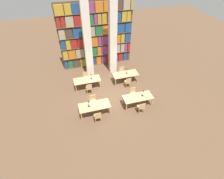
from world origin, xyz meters
TOP-DOWN VIEW (x-y plane):
  - ground_plane at (0.00, 0.00)m, footprint 40.00×40.00m
  - bookshelf_bank at (-0.00, 4.58)m, footprint 6.19×0.35m
  - pillar_left at (-0.99, 3.15)m, footprint 0.56×0.56m
  - pillar_center at (0.99, 3.15)m, footprint 0.56×0.56m
  - reading_table_0 at (-1.54, -1.43)m, footprint 2.01×0.88m
  - chair_0 at (-1.49, -2.16)m, footprint 0.42×0.40m
  - chair_1 at (-1.49, -0.71)m, footprint 0.42×0.40m
  - desk_lamp_0 at (-1.89, -1.43)m, footprint 0.14×0.14m
  - reading_table_1 at (1.44, -1.44)m, footprint 2.01×0.88m
  - chair_2 at (1.41, -2.16)m, footprint 0.42×0.40m
  - chair_3 at (1.41, -0.72)m, footprint 0.42×0.40m
  - desk_lamp_1 at (1.78, -1.44)m, footprint 0.14×0.14m
  - reading_table_2 at (-1.53, 1.42)m, footprint 2.01×0.88m
  - chair_4 at (-1.52, 0.70)m, footprint 0.42×0.40m
  - chair_5 at (-1.52, 2.14)m, footprint 0.42×0.40m
  - desk_lamp_2 at (-1.18, 1.42)m, footprint 0.14×0.14m
  - reading_table_3 at (1.53, 1.33)m, footprint 2.01×0.88m
  - chair_6 at (1.49, 0.61)m, footprint 0.42×0.40m
  - chair_7 at (1.49, 2.05)m, footprint 0.42×0.40m
  - desk_lamp_3 at (1.64, 1.37)m, footprint 0.14×0.14m

SIDE VIEW (x-z plane):
  - ground_plane at x=0.00m, z-range 0.00..0.00m
  - chair_0 at x=-1.49m, z-range 0.04..0.93m
  - chair_1 at x=-1.49m, z-range 0.04..0.93m
  - chair_2 at x=1.41m, z-range 0.04..0.93m
  - chair_3 at x=1.41m, z-range 0.04..0.93m
  - chair_4 at x=-1.52m, z-range 0.04..0.93m
  - chair_5 at x=-1.52m, z-range 0.04..0.93m
  - chair_6 at x=1.49m, z-range 0.04..0.93m
  - chair_7 at x=1.49m, z-range 0.04..0.93m
  - reading_table_0 at x=-1.54m, z-range 0.29..1.04m
  - reading_table_1 at x=1.44m, z-range 0.29..1.04m
  - reading_table_2 at x=-1.53m, z-range 0.29..1.04m
  - reading_table_3 at x=1.53m, z-range 0.29..1.04m
  - desk_lamp_0 at x=-1.89m, z-range 0.83..1.28m
  - desk_lamp_2 at x=-1.18m, z-range 0.83..1.29m
  - desk_lamp_3 at x=1.64m, z-range 0.83..1.31m
  - desk_lamp_1 at x=1.78m, z-range 0.84..1.34m
  - bookshelf_bank at x=0.00m, z-range -0.03..5.47m
  - pillar_left at x=-0.99m, z-range 0.00..6.00m
  - pillar_center at x=0.99m, z-range 0.00..6.00m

